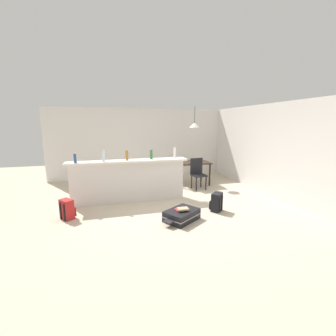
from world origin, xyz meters
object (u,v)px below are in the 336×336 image
bottle_blue (75,158)px  dining_chair_near_partition (198,172)px  backpack_black (216,202)px  backpack_red (67,210)px  bottle_white (175,153)px  bottle_green (151,155)px  book_stack (182,209)px  pendant_lamp (194,125)px  bottle_amber (127,155)px  suitcase_flat_black (182,215)px  bottle_clear (103,156)px  dining_table (192,165)px

bottle_blue → dining_chair_near_partition: bearing=12.6°
backpack_black → backpack_red: size_ratio=1.00×
bottle_blue → bottle_white: bearing=4.5°
bottle_green → dining_chair_near_partition: bearing=22.0°
bottle_white → book_stack: 1.87m
bottle_blue → pendant_lamp: size_ratio=0.30×
bottle_amber → suitcase_flat_black: 2.03m
bottle_clear → bottle_white: (1.82, 0.17, -0.00)m
bottle_white → dining_table: bearing=50.2°
bottle_amber → bottle_green: (0.61, 0.05, -0.01)m
pendant_lamp → backpack_red: pendant_lamp is taller
book_stack → bottle_green: bearing=102.2°
bottle_clear → suitcase_flat_black: bottle_clear is taller
bottle_clear → backpack_black: bearing=-24.3°
bottle_clear → pendant_lamp: size_ratio=0.40×
bottle_blue → dining_table: 3.64m
bottle_white → backpack_black: size_ratio=0.66×
bottle_amber → dining_table: size_ratio=0.22×
bottle_clear → bottle_amber: size_ratio=1.15×
pendant_lamp → suitcase_flat_black: (-1.31, -2.67, -1.80)m
dining_chair_near_partition → book_stack: (-1.23, -2.13, -0.27)m
bottle_green → book_stack: (0.33, -1.50, -0.94)m
bottle_white → dining_chair_near_partition: size_ratio=0.30×
pendant_lamp → bottle_white: bearing=-131.5°
book_stack → backpack_red: bearing=162.4°
bottle_white → dining_chair_near_partition: (0.91, 0.56, -0.69)m
bottle_clear → bottle_white: bottle_clear is taller
bottle_white → bottle_amber: bearing=-174.6°
dining_table → pendant_lamp: bearing=15.6°
bottle_amber → suitcase_flat_black: bottle_amber is taller
dining_chair_near_partition → backpack_red: size_ratio=2.21×
bottle_amber → book_stack: bearing=-57.1°
bottle_white → bottle_clear: bearing=-174.7°
dining_chair_near_partition → book_stack: dining_chair_near_partition is taller
bottle_blue → bottle_green: bottle_green is taller
bottle_clear → suitcase_flat_black: size_ratio=0.32×
dining_table → dining_chair_near_partition: bearing=-91.2°
suitcase_flat_black → backpack_red: bearing=162.9°
pendant_lamp → suitcase_flat_black: 3.48m
bottle_clear → backpack_red: size_ratio=0.67×
bottle_clear → backpack_red: 1.44m
bottle_blue → backpack_black: 3.38m
dining_table → book_stack: bearing=-114.9°
dining_chair_near_partition → book_stack: size_ratio=3.58×
bottle_clear → pendant_lamp: bearing=24.7°
backpack_red → bottle_amber: bearing=28.8°
bottle_amber → pendant_lamp: size_ratio=0.35×
bottle_clear → pendant_lamp: pendant_lamp is taller
bottle_green → book_stack: size_ratio=0.90×
suitcase_flat_black → bottle_blue: bearing=147.5°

